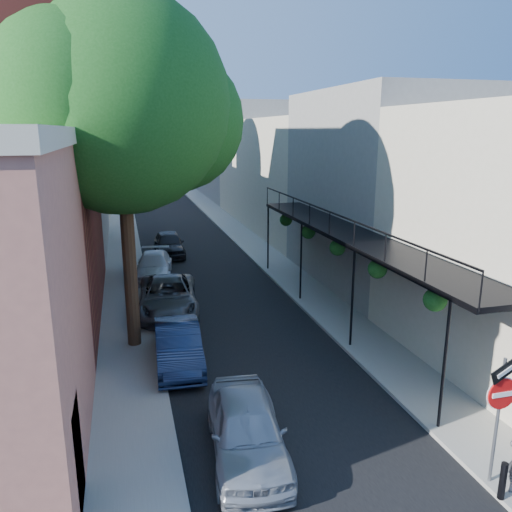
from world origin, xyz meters
TOP-DOWN VIEW (x-y plane):
  - road_surface at (0.00, 30.00)m, footprint 6.00×64.00m
  - sidewalk_left at (-4.00, 30.00)m, footprint 2.00×64.00m
  - sidewalk_right at (4.00, 30.00)m, footprint 2.00×64.00m
  - buildings_left at (-9.30, 28.76)m, footprint 10.10×59.10m
  - buildings_right at (8.99, 29.49)m, footprint 9.80×55.00m
  - sign_post at (3.16, 0.97)m, footprint 0.89×0.17m
  - bollard at (3.00, 0.50)m, footprint 0.14×0.14m
  - oak_near at (-3.37, 10.26)m, footprint 7.48×6.80m
  - oak_mid at (-3.42, 18.23)m, footprint 6.60×6.00m
  - oak_far at (-3.35, 27.27)m, footprint 7.70×7.00m
  - parked_car_a at (-1.51, 3.25)m, footprint 2.07×4.23m
  - parked_car_b at (-2.50, 8.27)m, footprint 1.55×4.02m
  - parked_car_c at (-2.37, 13.04)m, footprint 2.71×5.17m
  - parked_car_d at (-2.60, 18.21)m, footprint 2.22×4.41m
  - parked_car_e at (-1.42, 22.69)m, footprint 1.72×4.15m

SIDE VIEW (x-z plane):
  - road_surface at x=0.00m, z-range 0.00..0.01m
  - sidewalk_left at x=-4.00m, z-range 0.00..0.12m
  - sidewalk_right at x=4.00m, z-range 0.00..0.12m
  - bollard at x=3.00m, z-range 0.12..0.92m
  - parked_car_d at x=-2.60m, z-range 0.00..1.23m
  - parked_car_b at x=-2.50m, z-range 0.00..1.30m
  - parked_car_c at x=-2.37m, z-range 0.00..1.39m
  - parked_car_a at x=-1.51m, z-range 0.00..1.39m
  - parked_car_e at x=-1.42m, z-range 0.00..1.41m
  - sign_post at x=3.16m, z-range 0.54..3.53m
  - buildings_right at x=8.99m, z-range -0.58..9.42m
  - buildings_left at x=-9.30m, z-range -1.06..10.94m
  - oak_mid at x=-3.42m, z-range 1.96..12.16m
  - oak_near at x=-3.37m, z-range 2.17..13.59m
  - oak_far at x=-3.35m, z-range 2.31..14.21m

